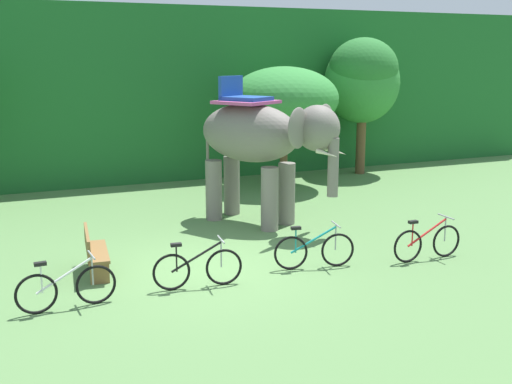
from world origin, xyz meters
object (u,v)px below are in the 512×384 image
Objects in this scene: tree_center_right at (363,71)px; wooden_bench at (94,251)px; bike_red at (427,242)px; tree_center at (284,99)px; elephant at (260,140)px; bike_black at (198,268)px; bike_white at (66,288)px; tree_far_right at (362,83)px; bike_teal at (314,250)px.

wooden_bench is (-10.84, -7.38, -3.29)m from tree_center_right.
tree_center is at bearing 86.59° from bike_red.
elephant is 5.13m from bike_black.
wooden_bench is at bearing 66.33° from bike_white.
wooden_bench is (-10.91, -7.55, -2.85)m from tree_far_right.
tree_center_right is 2.90× the size of bike_black.
bike_black is at bearing -127.47° from elephant.
bike_white is at bearing -143.70° from elephant.
tree_center_right reaches higher than bike_black.
tree_center_right is at bearing 39.25° from elephant.
tree_center is at bearing 54.92° from bike_black.
tree_far_right reaches higher than bike_red.
bike_black and bike_red have the same top height.
bike_red is at bearing -3.70° from bike_black.
tree_far_right is 8.31m from elephant.
tree_center is 3.95m from tree_far_right.
elephant reaches higher than bike_teal.
bike_white is at bearing -142.07° from tree_center_right.
bike_black is at bearing 176.30° from bike_red.
wooden_bench is (-4.59, -2.27, -1.72)m from elephant.
elephant is 2.36× the size of bike_white.
bike_teal is at bearing 169.51° from bike_red.
tree_far_right reaches higher than bike_teal.
bike_white is at bearing -141.68° from tree_far_right.
bike_teal is at bearing -95.88° from elephant.
tree_center is 2.32× the size of bike_red.
bike_black is (-5.51, -7.84, -2.54)m from tree_center.
tree_center_right is at bearing 16.30° from tree_center.
elephant is 2.39× the size of bike_teal.
bike_white is (-11.62, -9.18, -2.94)m from tree_far_right.
tree_center is 4.85m from elephant.
bike_black is at bearing -176.96° from bike_teal.
bike_white is (-5.30, -3.90, -1.82)m from elephant.
bike_red is (-4.15, -9.24, -3.38)m from tree_center_right.
elephant reaches higher than bike_red.
tree_center is 2.32× the size of bike_white.
elephant is at bearing 26.29° from wooden_bench.
tree_center is 8.57m from bike_red.
tree_far_right is at bearing 70.46° from tree_center_right.
bike_teal is (4.93, 0.23, 0.00)m from bike_white.
elephant is at bearing -140.75° from tree_center_right.
bike_teal is at bearing -111.06° from tree_center.
elephant is 2.64× the size of wooden_bench.
bike_black is at bearing -135.44° from tree_far_right.
elephant is at bearing -140.06° from tree_far_right.
tree_center reaches higher than bike_red.
tree_center_right is 11.51m from bike_teal.
wooden_bench is at bearing -138.71° from tree_center.
tree_far_right is (3.72, 1.25, 0.40)m from tree_center.
bike_black is 1.11× the size of wooden_bench.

